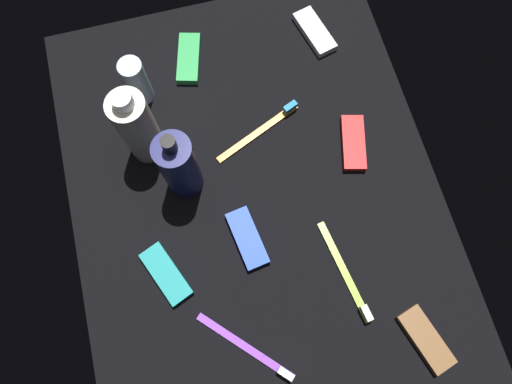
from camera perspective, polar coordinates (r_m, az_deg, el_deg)
The scene contains 13 objects.
ground_plane at distance 81.87cm, azimuth -0.00°, elevation -0.72°, with size 84.00×64.00×1.20cm, color black.
lotion_bottle at distance 75.44cm, azimuth -9.44°, elevation 3.13°, with size 6.11×6.11×18.62cm.
bodywash_bottle at distance 78.80cm, azimuth -14.38°, elevation 7.74°, with size 6.16×6.16×18.95cm.
deodorant_stick at distance 86.96cm, azimuth -14.49°, elevation 13.05°, with size 4.19×4.19×10.32cm, color silver.
toothbrush_purple at distance 77.60cm, azimuth -0.61°, elevation -18.94°, with size 13.88×13.26×2.10cm.
toothbrush_orange at distance 85.18cm, azimuth 0.83°, elevation 7.84°, with size 8.13×17.04×2.10cm.
toothbrush_lime at distance 79.45cm, azimuth 11.19°, elevation -10.23°, with size 17.96×4.06×2.10cm.
snack_bar_green at distance 92.90cm, azimuth -8.29°, elevation 15.96°, with size 10.40×4.00×1.50cm, color green.
snack_bar_red at distance 85.69cm, azimuth 11.89°, elevation 5.92°, with size 10.40×4.00×1.50cm, color red.
snack_bar_teal at distance 79.31cm, azimuth -11.00°, elevation -9.89°, with size 10.40×4.00×1.50cm, color teal.
snack_bar_white at distance 96.04cm, azimuth 7.23°, elevation 18.99°, with size 10.40×4.00×1.50cm, color white.
snack_bar_blue at distance 78.82cm, azimuth -1.08°, elevation -5.74°, with size 10.40×4.00×1.50cm, color blue.
snack_bar_brown at distance 82.02cm, azimuth 20.19°, elevation -16.66°, with size 10.40×4.00×1.50cm, color brown.
Camera 1 is at (21.69, -5.66, 78.14)cm, focal length 32.46 mm.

